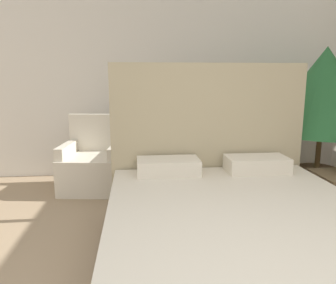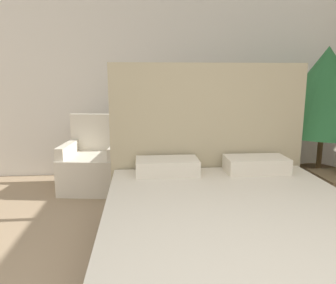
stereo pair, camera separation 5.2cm
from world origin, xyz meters
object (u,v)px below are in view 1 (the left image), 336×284
Objects in this scene: armchair_near_window_left at (93,168)px; armchair_near_window_right at (179,165)px; bed at (236,229)px; potted_palm at (324,93)px.

armchair_near_window_left is 1.00× the size of armchair_near_window_right.
armchair_near_window_right is (-0.17, 1.82, -0.02)m from bed.
bed is 2.29m from potted_palm.
potted_palm reaches higher than bed.
potted_palm is at bearing -7.79° from armchair_near_window_right.
armchair_near_window_right is at bearing 169.35° from potted_palm.
potted_palm is at bearing 45.80° from bed.
potted_palm reaches higher than armchair_near_window_right.
potted_palm reaches higher than armchair_near_window_left.
armchair_near_window_left is 2.87m from potted_palm.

